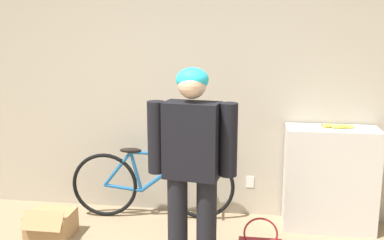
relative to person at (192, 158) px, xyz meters
name	(u,v)px	position (x,y,z in m)	size (l,w,h in m)	color
wall_back	(197,88)	(-0.12, 1.19, 0.37)	(8.00, 0.07, 2.60)	#B7AD99
side_shelf	(330,179)	(1.18, 0.95, -0.44)	(0.84, 0.38, 0.99)	beige
person	(192,158)	(0.00, 0.00, 0.00)	(0.68, 0.28, 1.62)	black
bicycle	(153,183)	(-0.54, 0.94, -0.57)	(1.64, 0.46, 0.74)	black
banana	(338,126)	(1.22, 0.95, 0.07)	(0.31, 0.09, 0.04)	#EAD64C
cardboard_box	(51,224)	(-1.38, 0.40, -0.82)	(0.40, 0.40, 0.29)	#A87F51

